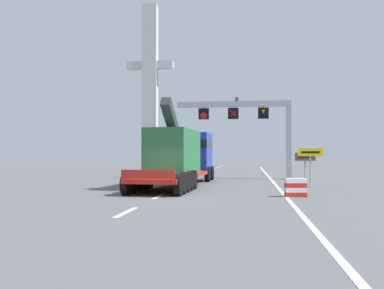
% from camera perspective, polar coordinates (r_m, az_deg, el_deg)
% --- Properties ---
extents(ground, '(112.00, 112.00, 0.00)m').
position_cam_1_polar(ground, '(21.32, -4.40, -6.87)').
color(ground, '#5B5B60').
extents(lane_markings, '(0.20, 59.29, 0.01)m').
position_cam_1_polar(lane_markings, '(43.37, 1.79, -3.94)').
color(lane_markings, silver).
rests_on(lane_markings, ground).
extents(edge_line_right, '(0.20, 63.00, 0.01)m').
position_cam_1_polar(edge_line_right, '(32.88, 10.73, -4.82)').
color(edge_line_right, silver).
rests_on(edge_line_right, ground).
extents(overhead_lane_gantry, '(9.60, 0.90, 6.70)m').
position_cam_1_polar(overhead_lane_gantry, '(35.18, 7.85, 3.66)').
color(overhead_lane_gantry, '#9EA0A5').
rests_on(overhead_lane_gantry, ground).
extents(heavy_haul_truck_red, '(3.61, 14.16, 5.30)m').
position_cam_1_polar(heavy_haul_truck_red, '(28.42, -1.36, -1.42)').
color(heavy_haul_truck_red, red).
rests_on(heavy_haul_truck_red, ground).
extents(exit_sign_yellow, '(1.52, 0.15, 2.42)m').
position_cam_1_polar(exit_sign_yellow, '(27.05, 15.63, -1.70)').
color(exit_sign_yellow, '#9EA0A5').
rests_on(exit_sign_yellow, ground).
extents(tourist_info_sign_brown, '(1.35, 0.15, 2.14)m').
position_cam_1_polar(tourist_info_sign_brown, '(29.52, 14.97, -2.10)').
color(tourist_info_sign_brown, '#9EA0A5').
rests_on(tourist_info_sign_brown, ground).
extents(crash_barrier_striped, '(1.05, 0.62, 0.90)m').
position_cam_1_polar(crash_barrier_striped, '(21.29, 13.74, -5.63)').
color(crash_barrier_striped, red).
rests_on(crash_barrier_striped, ground).
extents(bridge_pylon_distant, '(9.00, 2.00, 30.46)m').
position_cam_1_polar(bridge_pylon_distant, '(82.21, -5.66, 8.32)').
color(bridge_pylon_distant, '#B7B7B2').
rests_on(bridge_pylon_distant, ground).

